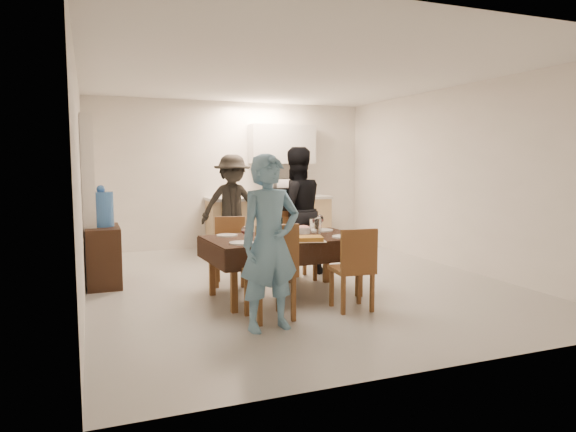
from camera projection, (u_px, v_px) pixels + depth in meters
The scene contains 33 objects.
floor at pixel (294, 281), 6.59m from camera, with size 5.00×6.00×0.02m, color #ACACA7.
ceiling at pixel (294, 75), 6.32m from camera, with size 5.00×6.00×0.02m, color white.
wall_back at pixel (232, 175), 9.24m from camera, with size 5.00×0.02×2.60m, color white.
wall_front at pixel (450, 194), 3.68m from camera, with size 5.00×0.02×2.60m, color white.
wall_left at pixel (80, 183), 5.56m from camera, with size 0.02×6.00×2.60m, color white.
wall_right at pixel (455, 178), 7.36m from camera, with size 0.02×6.00×2.60m, color white.
stub_partition at pixel (89, 199), 6.72m from camera, with size 0.15×1.40×2.10m, color silver.
kitchen_base_cabinet at pixel (269, 223), 9.25m from camera, with size 2.20×0.60×0.86m, color tan.
kitchen_worktop at pixel (269, 198), 9.20m from camera, with size 2.24×0.64×0.05m, color beige.
upper_cabinet at pixel (282, 144), 9.34m from camera, with size 1.20×0.34×0.70m, color silver.
dining_table at pixel (285, 239), 5.81m from camera, with size 1.81×1.13×0.68m.
chair_near_left at pixel (273, 262), 4.88m from camera, with size 0.46×0.46×0.51m.
chair_near_right at pixel (356, 261), 5.22m from camera, with size 0.42×0.42×0.47m.
chair_far_left at pixel (231, 245), 6.29m from camera, with size 0.47×0.48×0.45m.
chair_far_right at pixel (300, 234), 6.59m from camera, with size 0.46×0.46×0.54m.
console at pixel (103, 256), 6.35m from camera, with size 0.40×0.80×0.74m, color black.
water_jug at pixel (102, 209), 6.29m from camera, with size 0.29×0.29×0.43m, color #417DD1.
wine_bottle at pixel (279, 223), 5.82m from camera, with size 0.08×0.08×0.31m, color black, non-canonical shape.
water_pitcher at pixel (315, 227), 5.88m from camera, with size 0.13×0.13×0.20m, color white.
savoury_tart at pixel (307, 239), 5.49m from camera, with size 0.39×0.29×0.05m, color gold.
salad_bowl at pixel (303, 230), 6.08m from camera, with size 0.18×0.18×0.07m, color white.
mushroom_dish at pixel (273, 232), 6.05m from camera, with size 0.19×0.19×0.03m, color white.
wine_glass_a at pixel (245, 234), 5.37m from camera, with size 0.08×0.08×0.17m, color white, non-canonical shape.
wine_glass_b at pixel (320, 223), 6.23m from camera, with size 0.09×0.09×0.21m, color white, non-canonical shape.
wine_glass_c at pixel (260, 225), 6.00m from camera, with size 0.09×0.09×0.21m, color white, non-canonical shape.
plate_near_left at pixel (242, 243), 5.31m from camera, with size 0.26×0.26×0.01m, color white.
plate_near_right at pixel (345, 237), 5.75m from camera, with size 0.28×0.28×0.02m, color white.
plate_far_left at pixel (227, 235), 5.87m from camera, with size 0.24×0.24×0.01m, color white.
plate_far_right at pixel (322, 230), 6.30m from camera, with size 0.27×0.27×0.02m, color white.
microwave at pixel (288, 187), 9.31m from camera, with size 0.57×0.39×0.32m, color silver.
person_near at pixel (270, 243), 4.63m from camera, with size 0.58×0.38×1.60m, color #6597B7.
person_far at pixel (295, 211), 6.96m from camera, with size 0.84×0.65×1.73m, color black.
person_kitchen at pixel (233, 205), 8.50m from camera, with size 1.07×0.61×1.65m, color black.
Camera 1 is at (-2.42, -6.00, 1.52)m, focal length 32.00 mm.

